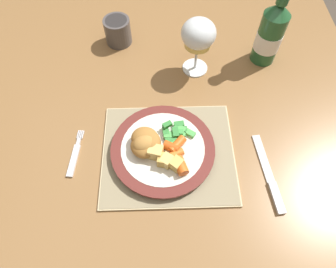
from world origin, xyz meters
The scene contains 13 objects.
ground_plane centered at (0.00, 0.00, 0.00)m, with size 6.00×6.00×0.00m, color #4C4238.
dining_table centered at (0.00, 0.00, 0.65)m, with size 1.17×1.08×0.74m.
placemat centered at (0.06, -0.26, 0.74)m, with size 0.30×0.26×0.01m.
dinner_plate centered at (0.05, -0.26, 0.76)m, with size 0.23×0.23×0.02m.
breaded_croquettes centered at (0.01, -0.26, 0.78)m, with size 0.08×0.10×0.04m.
green_beans_pile centered at (0.08, -0.23, 0.77)m, with size 0.08×0.08×0.02m.
glazed_carrots centered at (0.08, -0.28, 0.78)m, with size 0.06×0.10×0.02m.
fork centered at (-0.15, -0.26, 0.74)m, with size 0.03×0.12×0.01m.
table_knife centered at (0.28, -0.33, 0.74)m, with size 0.04×0.19×0.01m.
wine_glass centered at (0.14, 0.00, 0.85)m, with size 0.09×0.09×0.16m.
bottle centered at (0.33, 0.03, 0.83)m, with size 0.07×0.07×0.24m.
roast_potatoes centered at (0.05, -0.29, 0.78)m, with size 0.08×0.06×0.03m.
drinking_cup centered at (-0.07, 0.11, 0.78)m, with size 0.07×0.07×0.07m.
Camera 1 is at (0.05, -0.58, 1.35)m, focal length 32.00 mm.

